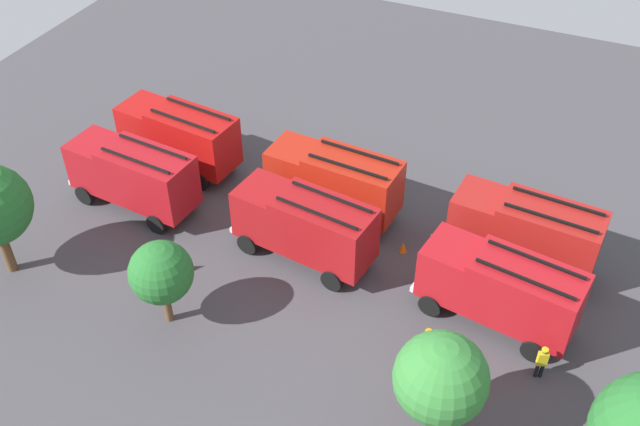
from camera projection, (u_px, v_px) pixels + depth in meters
name	position (u px, v px, depth m)	size (l,w,h in m)	color
ground_plane	(320.00, 234.00, 38.09)	(56.51, 56.51, 0.00)	#423F44
fire_truck_0	(526.00, 230.00, 35.09)	(7.37, 3.21, 3.88)	maroon
fire_truck_1	(334.00, 180.00, 38.07)	(7.36, 3.18, 3.88)	#AA1F10
fire_truck_2	(179.00, 135.00, 41.23)	(7.43, 3.41, 3.88)	#AB110F
fire_truck_3	(501.00, 287.00, 32.18)	(7.49, 3.62, 3.88)	#AB141A
fire_truck_4	(305.00, 224.00, 35.38)	(7.45, 3.49, 3.88)	maroon
fire_truck_5	(133.00, 174.00, 38.46)	(7.39, 3.27, 3.88)	#A6131A
firefighter_0	(137.00, 107.00, 45.67)	(0.38, 0.48, 1.70)	black
firefighter_1	(521.00, 217.00, 37.77)	(0.41, 0.48, 1.60)	black
firefighter_2	(542.00, 361.00, 30.52)	(0.48, 0.38, 1.76)	black
firefighter_3	(427.00, 343.00, 31.19)	(0.46, 0.47, 1.84)	black
tree_1	(441.00, 379.00, 26.54)	(3.54, 3.54, 5.48)	brown
tree_2	(161.00, 273.00, 31.70)	(2.85, 2.85, 4.42)	brown
traffic_cone_0	(403.00, 247.00, 36.88)	(0.41, 0.41, 0.59)	#F2600C
traffic_cone_1	(188.00, 265.00, 35.85)	(0.47, 0.47, 0.67)	#F2600C
traffic_cone_2	(337.00, 180.00, 41.02)	(0.48, 0.48, 0.69)	#F2600C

